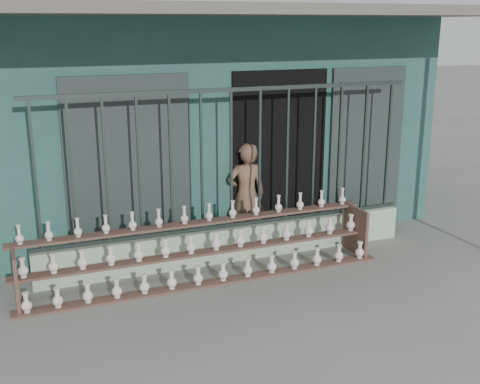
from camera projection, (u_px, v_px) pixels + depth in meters
name	position (u px, v px, depth m)	size (l,w,h in m)	color
ground	(273.00, 300.00, 6.77)	(60.00, 60.00, 0.00)	slate
workshop_building	(169.00, 108.00, 10.11)	(7.40, 6.60, 3.21)	#27524A
parapet_wall	(232.00, 243.00, 7.87)	(5.00, 0.20, 0.45)	#AFC8AB
security_fence	(231.00, 159.00, 7.56)	(5.00, 0.04, 1.80)	#283330
shelf_rack	(204.00, 249.00, 7.27)	(4.50, 0.68, 0.85)	brown
elderly_woman	(246.00, 196.00, 8.21)	(0.53, 0.35, 1.46)	brown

